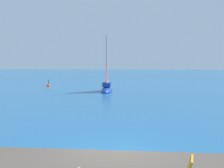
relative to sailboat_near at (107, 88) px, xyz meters
The scene contains 4 objects.
ground_plane 18.05m from the sailboat_near, 82.47° to the right, with size 160.00×160.00×0.00m, color #236093.
boulder_seaward 18.24m from the sailboat_near, 89.69° to the right, with size 0.71×0.57×0.39m, color brown.
sailboat_near is the anchor object (origin of this frame).
marker_buoy 9.65m from the sailboat_near, 149.34° to the left, with size 0.56×0.56×1.13m.
Camera 1 is at (0.58, -8.06, 3.43)m, focal length 38.83 mm.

